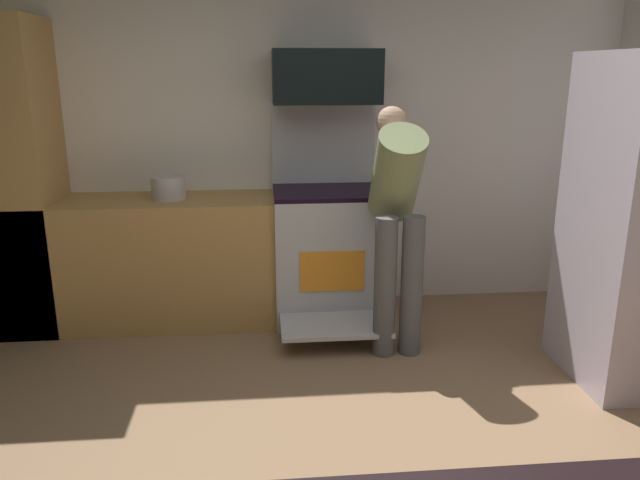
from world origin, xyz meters
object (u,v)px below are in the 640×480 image
object	(u,v)px
oven_range	(327,249)
microwave	(326,77)
person_cook	(397,212)
stock_pot	(168,188)

from	to	relation	value
oven_range	microwave	size ratio (longest dim) A/B	2.08
microwave	person_cook	xyz separation A→B (m)	(0.38, -0.66, -0.81)
person_cook	stock_pot	xyz separation A→B (m)	(-1.48, 0.58, 0.07)
stock_pot	microwave	bearing A→B (deg)	4.14
oven_range	person_cook	bearing A→B (deg)	-56.23
microwave	stock_pot	world-z (taller)	microwave
microwave	stock_pot	bearing A→B (deg)	-175.86
microwave	person_cook	bearing A→B (deg)	-60.20
person_cook	stock_pot	distance (m)	1.60
oven_range	stock_pot	xyz separation A→B (m)	(-1.11, 0.01, 0.47)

